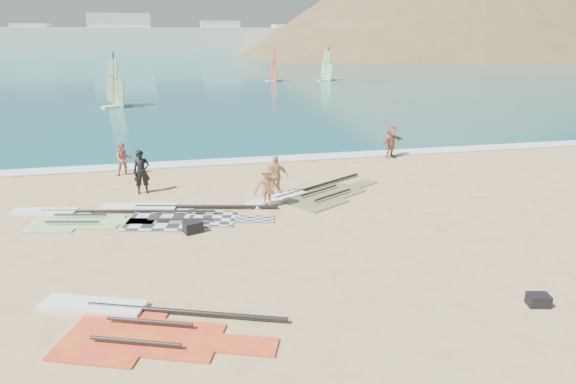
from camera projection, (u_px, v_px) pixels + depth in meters
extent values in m
plane|color=tan|center=(302.00, 274.00, 12.92)|extent=(300.00, 300.00, 0.00)
cube|color=#0D575F|center=(191.00, 57.00, 135.48)|extent=(300.00, 240.00, 0.06)
cube|color=white|center=(244.00, 161.00, 24.34)|extent=(300.00, 1.20, 0.04)
cube|color=white|center=(122.00, 41.00, 146.93)|extent=(160.00, 8.00, 8.00)
cube|color=white|center=(33.00, 40.00, 141.77)|extent=(10.00, 7.00, 9.00)
cube|color=white|center=(121.00, 34.00, 146.30)|extent=(18.00, 7.00, 12.00)
cube|color=white|center=(221.00, 38.00, 152.62)|extent=(12.00, 7.00, 10.00)
cube|color=white|center=(297.00, 39.00, 157.78)|extent=(16.00, 7.00, 9.00)
cube|color=white|center=(355.00, 36.00, 161.47)|extent=(10.00, 7.00, 11.00)
cone|color=brown|center=(467.00, 54.00, 150.63)|extent=(143.00, 143.00, 45.00)
cone|color=brown|center=(542.00, 52.00, 166.92)|extent=(70.00, 70.00, 28.00)
cube|color=#2A2A2D|center=(160.00, 219.00, 16.72)|extent=(2.50, 2.67, 0.04)
cube|color=#2A2A2D|center=(212.00, 219.00, 16.71)|extent=(1.88, 1.79, 0.04)
cube|color=#2A2A2D|center=(255.00, 219.00, 16.70)|extent=(1.49, 0.96, 0.04)
cylinder|color=black|center=(207.00, 207.00, 17.66)|extent=(5.16, 1.26, 0.13)
cylinder|color=black|center=(185.00, 211.00, 17.05)|extent=(2.14, 0.56, 0.09)
cylinder|color=black|center=(180.00, 219.00, 16.29)|extent=(2.14, 0.56, 0.09)
cube|color=white|center=(139.00, 208.00, 17.69)|extent=(2.84, 1.32, 0.12)
cube|color=green|center=(58.00, 222.00, 16.44)|extent=(2.05, 2.20, 0.04)
cube|color=green|center=(102.00, 222.00, 16.45)|extent=(1.55, 1.48, 0.04)
cube|color=green|center=(138.00, 222.00, 16.45)|extent=(1.23, 0.79, 0.04)
cylinder|color=black|center=(102.00, 211.00, 17.23)|extent=(4.28, 1.00, 0.10)
cylinder|color=black|center=(80.00, 215.00, 16.71)|extent=(1.77, 0.44, 0.08)
cylinder|color=black|center=(72.00, 222.00, 16.08)|extent=(1.77, 0.44, 0.08)
cube|color=white|center=(44.00, 212.00, 17.23)|extent=(2.35, 1.07, 0.12)
cube|color=#EE5A13|center=(312.00, 200.00, 18.60)|extent=(2.75, 2.82, 0.04)
cube|color=#EE5A13|center=(342.00, 191.00, 19.70)|extent=(2.00, 1.96, 0.04)
cube|color=#EE5A13|center=(363.00, 184.00, 20.60)|extent=(1.43, 1.21, 0.04)
cylinder|color=black|center=(319.00, 185.00, 20.14)|extent=(4.30, 2.61, 0.12)
cylinder|color=black|center=(319.00, 190.00, 19.30)|extent=(1.79, 1.11, 0.09)
cylinder|color=black|center=(333.00, 195.00, 18.78)|extent=(1.79, 1.11, 0.09)
cube|color=white|center=(277.00, 199.00, 18.63)|extent=(2.57, 1.91, 0.12)
cube|color=red|center=(111.00, 334.00, 10.30)|extent=(2.44, 2.57, 0.04)
cube|color=red|center=(185.00, 340.00, 10.09)|extent=(1.81, 1.75, 0.04)
cube|color=red|center=(248.00, 346.00, 9.92)|extent=(1.37, 1.00, 0.04)
cylinder|color=black|center=(186.00, 312.00, 10.98)|extent=(4.49, 1.72, 0.11)
cylinder|color=black|center=(150.00, 321.00, 10.50)|extent=(1.86, 0.75, 0.08)
cylinder|color=black|center=(135.00, 341.00, 9.83)|extent=(1.86, 0.75, 0.08)
cube|color=white|center=(93.00, 306.00, 11.28)|extent=(2.55, 1.47, 0.12)
cube|color=black|center=(193.00, 227.00, 15.57)|extent=(0.69, 0.59, 0.37)
cube|color=black|center=(538.00, 300.00, 11.37)|extent=(0.56, 0.45, 0.30)
imported|color=black|center=(142.00, 172.00, 19.20)|extent=(0.70, 0.51, 1.78)
imported|color=#B87165|center=(124.00, 159.00, 21.72)|extent=(0.85, 0.73, 1.51)
imported|color=#9C6E46|center=(267.00, 187.00, 17.54)|extent=(1.07, 0.63, 1.65)
imported|color=tan|center=(276.00, 176.00, 18.97)|extent=(1.02, 0.65, 1.62)
imported|color=#AC695A|center=(391.00, 142.00, 24.85)|extent=(1.61, 1.21, 1.69)
cube|color=white|center=(117.00, 106.00, 42.30)|extent=(2.59, 2.11, 0.15)
cube|color=orange|center=(115.00, 91.00, 41.90)|extent=(1.86, 2.68, 2.85)
cube|color=orange|center=(113.00, 68.00, 41.28)|extent=(1.07, 1.52, 1.98)
cylinder|color=black|center=(114.00, 78.00, 41.56)|extent=(0.60, 0.81, 4.52)
cube|color=white|center=(274.00, 81.00, 65.26)|extent=(2.40, 1.03, 0.14)
cube|color=red|center=(274.00, 72.00, 64.91)|extent=(0.50, 2.82, 2.53)
cube|color=red|center=(274.00, 59.00, 64.36)|extent=(0.31, 1.59, 1.76)
cylinder|color=black|center=(274.00, 65.00, 64.61)|extent=(0.22, 0.81, 4.02)
cube|color=white|center=(326.00, 80.00, 66.28)|extent=(2.57, 1.35, 0.14)
cube|color=#59D424|center=(327.00, 71.00, 65.90)|extent=(0.86, 2.94, 2.69)
cube|color=#59D424|center=(327.00, 57.00, 65.32)|extent=(0.51, 1.66, 1.87)
cylinder|color=black|center=(327.00, 63.00, 65.58)|extent=(0.32, 0.85, 4.28)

